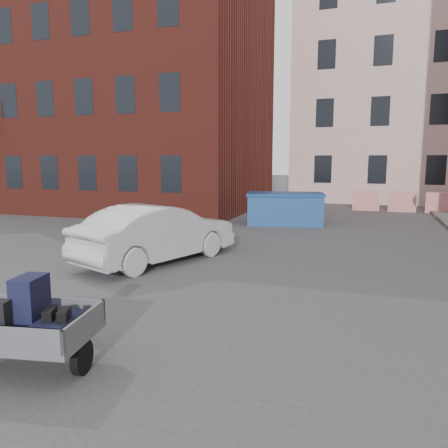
% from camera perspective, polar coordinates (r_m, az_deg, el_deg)
% --- Properties ---
extents(ground, '(120.00, 120.00, 0.00)m').
position_cam_1_polar(ground, '(8.97, 0.37, -8.52)').
color(ground, '#38383A').
rests_on(ground, ground).
extents(building_brick, '(12.00, 10.00, 14.00)m').
position_cam_1_polar(building_brick, '(24.54, -10.78, 18.69)').
color(building_brick, '#591E16').
rests_on(building_brick, ground).
extents(building_pink, '(16.00, 8.00, 14.00)m').
position_cam_1_polar(building_pink, '(30.64, 25.61, 15.97)').
color(building_pink, '#BA988F').
rests_on(building_pink, ground).
extents(far_building, '(6.00, 6.00, 8.00)m').
position_cam_1_polar(far_building, '(37.75, -18.72, 10.23)').
color(far_building, maroon).
rests_on(far_building, ground).
extents(barriers, '(4.70, 0.18, 1.00)m').
position_cam_1_polar(barriers, '(23.30, 22.23, 2.70)').
color(barriers, red).
rests_on(barriers, ground).
extents(trailer, '(1.77, 1.92, 1.20)m').
position_cam_1_polar(trailer, '(6.08, -24.56, -11.76)').
color(trailer, black).
rests_on(trailer, ground).
extents(dumpster, '(3.28, 2.15, 1.27)m').
position_cam_1_polar(dumpster, '(17.67, 7.97, 2.02)').
color(dumpster, navy).
rests_on(dumpster, ground).
extents(silver_car, '(3.03, 4.74, 1.48)m').
position_cam_1_polar(silver_car, '(11.30, -8.64, -1.19)').
color(silver_car, '#B5B8BD').
rests_on(silver_car, ground).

